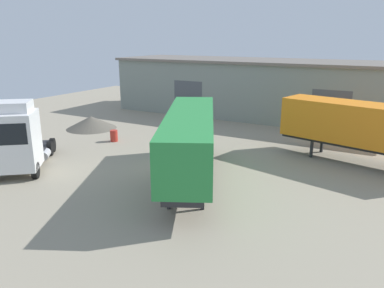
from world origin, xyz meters
TOP-DOWN VIEW (x-y plane):
  - ground_plane at (0.00, 0.00)m, footprint 60.00×60.00m
  - warehouse_building at (0.00, 18.09)m, footprint 31.76×8.69m
  - tractor_unit_white at (-7.33, -5.28)m, footprint 5.96×6.54m
  - container_trailer_green at (2.07, -1.39)m, footprint 7.40×11.52m
  - container_trailer_blue at (10.04, 6.42)m, footprint 10.22×4.71m
  - gravel_pile at (-11.74, 5.25)m, footprint 4.39×4.39m
  - oil_drum at (-7.16, 2.92)m, footprint 0.58×0.58m

SIDE VIEW (x-z plane):
  - ground_plane at x=0.00m, z-range 0.00..0.00m
  - oil_drum at x=-7.16m, z-range 0.00..0.88m
  - gravel_pile at x=-11.74m, z-range 0.00..1.10m
  - tractor_unit_white at x=-7.33m, z-range -0.13..4.22m
  - container_trailer_blue at x=10.04m, z-range 0.55..4.41m
  - container_trailer_green at x=2.07m, z-range 0.55..4.41m
  - warehouse_building at x=0.00m, z-range 0.01..5.65m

